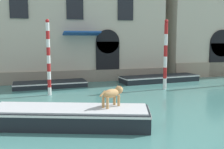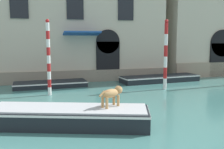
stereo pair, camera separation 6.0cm
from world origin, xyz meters
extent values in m
cube|color=gray|center=(3.48, 16.57, 0.45)|extent=(14.46, 0.16, 0.91)
cube|color=black|center=(5.93, 16.56, 1.53)|extent=(1.81, 0.14, 3.05)
cylinder|color=black|center=(5.93, 16.56, 3.05)|extent=(1.81, 0.14, 1.81)
cube|color=black|center=(-0.37, 16.58, 5.52)|extent=(1.23, 0.10, 1.71)
cube|color=black|center=(3.48, 16.58, 5.52)|extent=(1.23, 0.10, 1.71)
cube|color=black|center=(7.34, 16.58, 5.52)|extent=(1.23, 0.10, 1.71)
cube|color=#1E4C99|center=(3.86, 15.92, 3.65)|extent=(2.61, 1.40, 0.29)
cube|color=black|center=(16.04, 16.56, 1.44)|extent=(2.29, 0.14, 2.89)
cylinder|color=black|center=(16.04, 16.56, 2.89)|extent=(2.29, 0.14, 2.29)
cube|color=black|center=(2.00, 6.69, 0.33)|extent=(6.25, 3.42, 0.66)
cube|color=white|center=(2.00, 6.69, 0.60)|extent=(6.29, 3.45, 0.08)
cube|color=#B2B7BC|center=(2.00, 6.69, 0.69)|extent=(6.04, 3.23, 0.06)
cylinder|color=tan|center=(3.77, 6.64, 0.93)|extent=(0.10, 0.10, 0.42)
cylinder|color=tan|center=(3.89, 6.44, 0.93)|extent=(0.10, 0.10, 0.42)
cylinder|color=tan|center=(3.26, 6.34, 0.93)|extent=(0.10, 0.10, 0.42)
cylinder|color=tan|center=(3.37, 6.14, 0.93)|extent=(0.10, 0.10, 0.42)
ellipsoid|color=tan|center=(3.57, 6.39, 1.23)|extent=(0.84, 0.68, 0.33)
ellipsoid|color=#AD7042|center=(3.47, 6.33, 1.32)|extent=(0.42, 0.37, 0.12)
sphere|color=tan|center=(3.94, 6.60, 1.30)|extent=(0.31, 0.31, 0.31)
cone|color=#AD7042|center=(3.90, 6.68, 1.42)|extent=(0.09, 0.09, 0.13)
cone|color=#AD7042|center=(3.99, 6.53, 1.42)|extent=(0.09, 0.09, 0.13)
cylinder|color=tan|center=(3.20, 6.17, 1.28)|extent=(0.28, 0.20, 0.22)
cube|color=black|center=(1.55, 15.08, 0.19)|extent=(4.91, 1.93, 0.39)
cube|color=white|center=(1.55, 15.08, 0.33)|extent=(4.94, 1.96, 0.08)
cube|color=#8C7251|center=(1.55, 15.08, 0.17)|extent=(2.72, 1.39, 0.35)
cube|color=black|center=(9.71, 15.30, 0.24)|extent=(6.29, 2.32, 0.47)
cube|color=white|center=(9.71, 15.30, 0.41)|extent=(6.32, 2.36, 0.08)
cube|color=#8C7251|center=(9.71, 15.30, 0.21)|extent=(3.49, 1.61, 0.43)
cylinder|color=white|center=(8.75, 12.46, 0.36)|extent=(0.22, 0.22, 0.71)
cylinder|color=#B21E1E|center=(8.75, 12.46, 1.07)|extent=(0.22, 0.22, 0.71)
cylinder|color=white|center=(8.75, 12.46, 1.78)|extent=(0.22, 0.22, 0.71)
cylinder|color=#B21E1E|center=(8.75, 12.46, 2.49)|extent=(0.22, 0.22, 0.71)
cylinder|color=white|center=(8.75, 12.46, 3.20)|extent=(0.22, 0.22, 0.71)
cylinder|color=#B21E1E|center=(8.75, 12.46, 3.91)|extent=(0.22, 0.22, 0.71)
sphere|color=#B21E1E|center=(8.75, 12.46, 4.37)|extent=(0.23, 0.23, 0.23)
cylinder|color=white|center=(1.44, 12.49, 0.23)|extent=(0.20, 0.20, 0.46)
cylinder|color=#B21E1E|center=(1.44, 12.49, 0.69)|extent=(0.20, 0.20, 0.46)
cylinder|color=white|center=(1.44, 12.49, 1.16)|extent=(0.20, 0.20, 0.46)
cylinder|color=#B21E1E|center=(1.44, 12.49, 1.62)|extent=(0.20, 0.20, 0.46)
cylinder|color=white|center=(1.44, 12.49, 2.08)|extent=(0.20, 0.20, 0.46)
cylinder|color=#B21E1E|center=(1.44, 12.49, 2.55)|extent=(0.20, 0.20, 0.46)
cylinder|color=white|center=(1.44, 12.49, 3.01)|extent=(0.20, 0.20, 0.46)
cylinder|color=#B21E1E|center=(1.44, 12.49, 3.47)|extent=(0.20, 0.20, 0.46)
cylinder|color=white|center=(1.44, 12.49, 3.94)|extent=(0.20, 0.20, 0.46)
sphere|color=#B21E1E|center=(1.44, 12.49, 4.26)|extent=(0.22, 0.22, 0.22)
camera|label=1|loc=(1.17, -2.95, 3.27)|focal=42.00mm
camera|label=2|loc=(1.23, -2.96, 3.27)|focal=42.00mm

